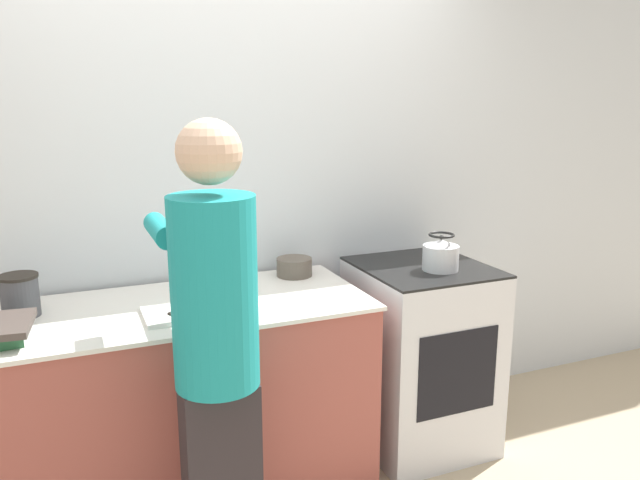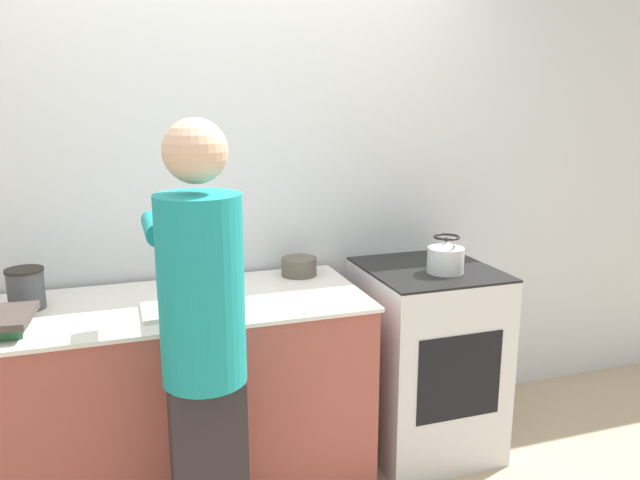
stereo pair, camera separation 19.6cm
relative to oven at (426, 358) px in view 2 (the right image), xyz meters
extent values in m
cube|color=silver|center=(-0.86, 0.44, 0.83)|extent=(8.00, 0.05, 2.60)
cube|color=#9E4C42|center=(-1.21, 0.03, -0.04)|extent=(1.64, 0.70, 0.87)
cube|color=silver|center=(-1.21, 0.03, 0.41)|extent=(1.66, 0.72, 0.02)
cube|color=silver|center=(0.00, 0.00, -0.01)|extent=(0.60, 0.64, 0.92)
cube|color=black|center=(0.00, 0.00, 0.46)|extent=(0.60, 0.64, 0.01)
cube|color=black|center=(0.00, -0.32, 0.04)|extent=(0.42, 0.01, 0.41)
cube|color=#292326|center=(-1.16, -0.55, -0.08)|extent=(0.26, 0.16, 0.78)
cylinder|color=teal|center=(-1.16, -0.55, 0.64)|extent=(0.29, 0.29, 0.65)
sphere|color=#D1A889|center=(-1.16, -0.55, 1.11)|extent=(0.21, 0.21, 0.21)
cylinder|color=teal|center=(-1.29, -0.28, 0.81)|extent=(0.08, 0.30, 0.08)
cylinder|color=teal|center=(-1.04, -0.28, 0.81)|extent=(0.08, 0.30, 0.08)
cube|color=silver|center=(-1.18, -0.09, 0.42)|extent=(0.33, 0.26, 0.02)
cube|color=silver|center=(-1.09, -0.06, 0.44)|extent=(0.16, 0.10, 0.01)
cube|color=black|center=(-1.21, -0.11, 0.44)|extent=(0.10, 0.07, 0.01)
cylinder|color=silver|center=(0.03, -0.09, 0.53)|extent=(0.17, 0.17, 0.12)
cone|color=silver|center=(0.03, -0.09, 0.60)|extent=(0.14, 0.14, 0.03)
sphere|color=black|center=(0.03, -0.09, 0.63)|extent=(0.02, 0.02, 0.02)
torus|color=black|center=(0.03, -0.09, 0.64)|extent=(0.12, 0.12, 0.01)
cylinder|color=brown|center=(-0.58, 0.25, 0.46)|extent=(0.17, 0.17, 0.09)
cylinder|color=#4C4C51|center=(-1.79, 0.14, 0.50)|extent=(0.14, 0.14, 0.16)
cylinder|color=#28231E|center=(-1.79, 0.14, 0.58)|extent=(0.15, 0.15, 0.01)
cube|color=#2D663D|center=(-1.85, -0.13, 0.44)|extent=(0.17, 0.21, 0.05)
cube|color=#423833|center=(-1.84, -0.13, 0.48)|extent=(0.23, 0.30, 0.03)
camera|label=1|loc=(-1.61, -2.51, 1.27)|focal=35.00mm
camera|label=2|loc=(-1.42, -2.57, 1.27)|focal=35.00mm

